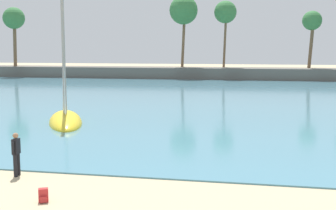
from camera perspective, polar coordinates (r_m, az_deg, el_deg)
name	(u,v)px	position (r m, az deg, el deg)	size (l,w,h in m)	color
sea	(232,82)	(62.93, 8.39, 2.92)	(220.00, 94.62, 0.06)	teal
palm_headland	(244,58)	(70.18, 9.92, 6.07)	(101.90, 6.42, 13.24)	#605B54
person_at_waterline	(16,153)	(17.62, -19.14, -5.90)	(0.22, 0.55, 1.67)	black
backpack_spare	(43,196)	(14.63, -15.91, -11.28)	(0.36, 0.36, 0.44)	red
sailboat_near_shore	(65,109)	(29.05, -13.24, -0.47)	(4.79, 7.08, 9.95)	yellow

